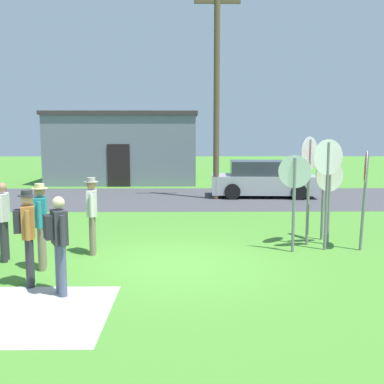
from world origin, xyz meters
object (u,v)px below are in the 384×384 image
at_px(stop_sign_low_front, 309,171).
at_px(person_on_left, 41,221).
at_px(stop_sign_center_cluster, 365,183).
at_px(person_in_teal, 2,216).
at_px(person_holding_notes, 58,238).
at_px(stop_sign_leaning_left, 323,186).
at_px(person_near_signs, 92,211).
at_px(stop_sign_tallest, 327,174).
at_px(utility_pole, 217,91).
at_px(parked_car_on_street, 262,180).
at_px(person_in_blue, 27,231).
at_px(stop_sign_rear_left, 294,186).
at_px(stop_sign_nearest, 329,188).

distance_m(stop_sign_low_front, person_on_left, 6.20).
distance_m(stop_sign_center_cluster, person_in_teal, 8.05).
relative_size(stop_sign_center_cluster, person_holding_notes, 1.37).
bearing_deg(stop_sign_low_front, person_holding_notes, -146.28).
relative_size(stop_sign_leaning_left, person_near_signs, 1.17).
bearing_deg(stop_sign_tallest, person_near_signs, -176.54).
relative_size(utility_pole, person_near_signs, 4.77).
xyz_separation_m(parked_car_on_street, person_in_teal, (-7.06, -9.61, 0.29)).
xyz_separation_m(stop_sign_leaning_left, person_in_blue, (-6.29, -3.48, -0.36)).
bearing_deg(person_on_left, parked_car_on_street, 59.31).
xyz_separation_m(stop_sign_tallest, person_on_left, (-6.14, -1.46, -0.80)).
bearing_deg(person_on_left, person_holding_notes, -62.89).
distance_m(stop_sign_low_front, stop_sign_center_cluster, 1.29).
bearing_deg(stop_sign_leaning_left, utility_pole, 107.92).
height_order(person_on_left, person_holding_notes, person_on_left).
relative_size(stop_sign_leaning_left, person_holding_notes, 1.20).
bearing_deg(person_holding_notes, person_in_blue, 145.38).
bearing_deg(parked_car_on_street, utility_pole, -160.86).
height_order(person_in_blue, person_near_signs, same).
distance_m(stop_sign_leaning_left, person_holding_notes, 6.87).
distance_m(stop_sign_tallest, person_near_signs, 5.43).
height_order(utility_pole, person_in_blue, utility_pole).
bearing_deg(parked_car_on_street, person_in_teal, -126.31).
bearing_deg(person_in_blue, utility_pole, 69.11).
bearing_deg(stop_sign_rear_left, person_in_teal, -173.81).
height_order(parked_car_on_street, stop_sign_rear_left, stop_sign_rear_left).
distance_m(utility_pole, parked_car_on_street, 4.19).
height_order(utility_pole, person_on_left, utility_pole).
bearing_deg(person_holding_notes, person_on_left, 117.11).
distance_m(stop_sign_center_cluster, person_on_left, 7.15).
bearing_deg(stop_sign_rear_left, stop_sign_tallest, 12.93).
bearing_deg(stop_sign_tallest, person_holding_notes, -151.46).
xyz_separation_m(stop_sign_center_cluster, person_on_left, (-6.99, -1.39, -0.59)).
bearing_deg(parked_car_on_street, stop_sign_leaning_left, -87.72).
bearing_deg(stop_sign_nearest, stop_sign_rear_left, -145.75).
distance_m(parked_car_on_street, stop_sign_nearest, 8.27).
relative_size(utility_pole, stop_sign_tallest, 3.21).
bearing_deg(person_near_signs, utility_pole, 68.48).
bearing_deg(stop_sign_nearest, parked_car_on_street, 92.09).
distance_m(stop_sign_rear_left, person_near_signs, 4.59).
bearing_deg(stop_sign_low_front, utility_pole, 102.95).
relative_size(person_in_teal, person_on_left, 0.97).
bearing_deg(stop_sign_leaning_left, person_holding_notes, -144.88).
bearing_deg(stop_sign_center_cluster, person_holding_notes, -155.35).
bearing_deg(stop_sign_leaning_left, person_in_blue, -151.07).
bearing_deg(person_near_signs, stop_sign_tallest, 3.46).
distance_m(person_on_left, person_holding_notes, 1.65).
xyz_separation_m(stop_sign_low_front, stop_sign_tallest, (0.31, -0.46, -0.03)).
distance_m(person_in_teal, person_in_blue, 1.92).
bearing_deg(person_in_teal, utility_pole, 60.30).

